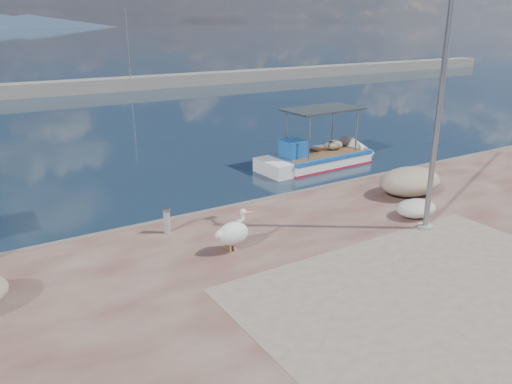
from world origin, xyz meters
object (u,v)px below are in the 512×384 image
object	(u,v)px
boat_right	(319,160)
pelican	(233,233)
bollard_near	(167,219)
lamp_post	(437,119)

from	to	relation	value
boat_right	pelican	world-z (taller)	boat_right
boat_right	bollard_near	bearing A→B (deg)	-155.83
pelican	lamp_post	xyz separation A→B (m)	(5.67, -1.62, 2.75)
pelican	bollard_near	xyz separation A→B (m)	(-1.03, 2.12, -0.13)
boat_right	bollard_near	size ratio (longest dim) A/B	8.49
bollard_near	lamp_post	bearing A→B (deg)	-29.17
boat_right	bollard_near	xyz separation A→B (m)	(-9.49, -4.72, 0.67)
bollard_near	pelican	bearing A→B (deg)	-64.05
lamp_post	bollard_near	distance (m)	8.20
lamp_post	bollard_near	bearing A→B (deg)	150.83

